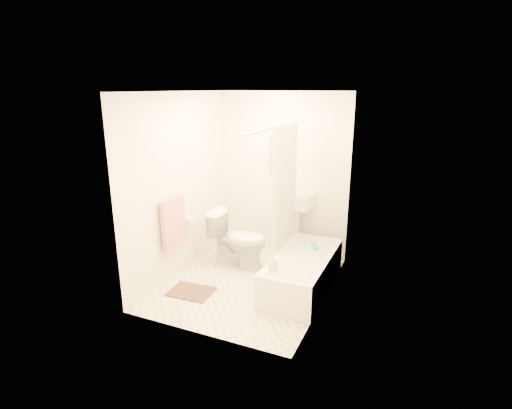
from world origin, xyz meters
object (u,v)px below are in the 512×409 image
at_px(toilet, 238,240).
at_px(bathtub, 303,271).
at_px(bath_mat, 191,292).
at_px(sink, 294,222).
at_px(soap_bottle, 273,264).

height_order(toilet, bathtub, toilet).
bearing_deg(bath_mat, toilet, 77.85).
height_order(sink, soap_bottle, sink).
bearing_deg(bath_mat, soap_bottle, 8.14).
bearing_deg(bath_mat, sink, 62.85).
relative_size(toilet, bath_mat, 1.53).
relative_size(bath_mat, soap_bottle, 2.93).
relative_size(sink, soap_bottle, 5.95).
bearing_deg(toilet, bathtub, -108.30).
bearing_deg(soap_bottle, sink, 99.18).
bearing_deg(soap_bottle, toilet, 136.66).
distance_m(toilet, sink, 0.88).
bearing_deg(toilet, soap_bottle, -138.68).
xyz_separation_m(sink, soap_bottle, (0.23, -1.41, -0.02)).
bearing_deg(bathtub, sink, 115.78).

